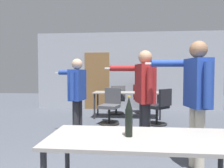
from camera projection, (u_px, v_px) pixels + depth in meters
back_wall at (127, 71)px, 7.83m from camera, size 6.62×0.12×2.76m
conference_table_near at (143, 146)px, 1.90m from camera, size 1.66×0.72×0.75m
conference_table_far at (127, 94)px, 6.40m from camera, size 1.96×0.70×0.75m
person_right_polo at (144, 91)px, 3.62m from camera, size 0.86×0.63×1.68m
person_far_watching at (77, 91)px, 4.32m from camera, size 0.71×0.68×1.59m
person_center_tall at (197, 92)px, 2.94m from camera, size 0.85×0.59×1.74m
office_chair_mid_tucked at (110, 107)px, 5.65m from camera, size 0.57×0.62×0.91m
office_chair_side_rolled at (117, 101)px, 6.98m from camera, size 0.60×0.64×0.92m
office_chair_far_right at (142, 100)px, 7.22m from camera, size 0.62×0.65×0.92m
office_chair_far_left at (159, 108)px, 5.47m from camera, size 0.68×0.69×0.92m
beer_bottle at (129, 117)px, 1.91m from camera, size 0.07×0.07×0.36m
drink_cup at (110, 91)px, 6.29m from camera, size 0.09×0.09×0.10m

